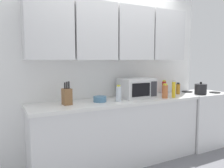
{
  "coord_description": "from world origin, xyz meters",
  "views": [
    {
      "loc": [
        -1.47,
        -2.95,
        1.45
      ],
      "look_at": [
        -0.07,
        -0.25,
        1.12
      ],
      "focal_mm": 35.68,
      "sensor_mm": 36.0,
      "label": 1
    }
  ],
  "objects": [
    {
      "name": "wall_back_with_cabinets",
      "position": [
        0.0,
        -0.07,
        1.58
      ],
      "size": [
        3.29,
        0.38,
        2.6
      ],
      "color": "white",
      "rests_on": "ground_plane"
    },
    {
      "name": "counter_run",
      "position": [
        0.0,
        -0.3,
        0.45
      ],
      "size": [
        2.42,
        0.63,
        0.9
      ],
      "color": "silver",
      "rests_on": "ground_plane"
    },
    {
      "name": "stove_range",
      "position": [
        1.6,
        -0.32,
        0.45
      ],
      "size": [
        0.76,
        0.64,
        0.91
      ],
      "color": "silver",
      "rests_on": "ground_plane"
    },
    {
      "name": "kettle",
      "position": [
        1.43,
        -0.46,
        0.99
      ],
      "size": [
        0.19,
        0.19,
        0.19
      ],
      "color": "black",
      "rests_on": "stove_range"
    },
    {
      "name": "microwave",
      "position": [
        0.33,
        -0.26,
        1.04
      ],
      "size": [
        0.48,
        0.37,
        0.28
      ],
      "color": "silver",
      "rests_on": "counter_run"
    },
    {
      "name": "knife_block",
      "position": [
        -0.72,
        -0.3,
        1.0
      ],
      "size": [
        0.11,
        0.13,
        0.29
      ],
      "color": "brown",
      "rests_on": "counter_run"
    },
    {
      "name": "bottle_red_sauce",
      "position": [
        0.97,
        -0.11,
        1.0
      ],
      "size": [
        0.07,
        0.07,
        0.22
      ],
      "color": "red",
      "rests_on": "counter_run"
    },
    {
      "name": "bottle_clear_tall",
      "position": [
        -0.05,
        -0.39,
        1.0
      ],
      "size": [
        0.07,
        0.07,
        0.22
      ],
      "color": "silver",
      "rests_on": "counter_run"
    },
    {
      "name": "bottle_yellow_mustard",
      "position": [
        0.82,
        -0.5,
        1.02
      ],
      "size": [
        0.05,
        0.05,
        0.26
      ],
      "color": "gold",
      "rests_on": "counter_run"
    },
    {
      "name": "bottle_amber_vinegar",
      "position": [
        1.11,
        -0.28,
        0.99
      ],
      "size": [
        0.06,
        0.06,
        0.19
      ],
      "color": "#AD701E",
      "rests_on": "counter_run"
    },
    {
      "name": "bottle_spice_jar",
      "position": [
        0.67,
        -0.49,
        1.0
      ],
      "size": [
        0.08,
        0.08,
        0.21
      ],
      "color": "#BC6638",
      "rests_on": "counter_run"
    },
    {
      "name": "bowl_ceramic_small",
      "position": [
        -0.28,
        -0.31,
        0.94
      ],
      "size": [
        0.17,
        0.17,
        0.07
      ],
      "primitive_type": "cylinder",
      "color": "teal",
      "rests_on": "counter_run"
    }
  ]
}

